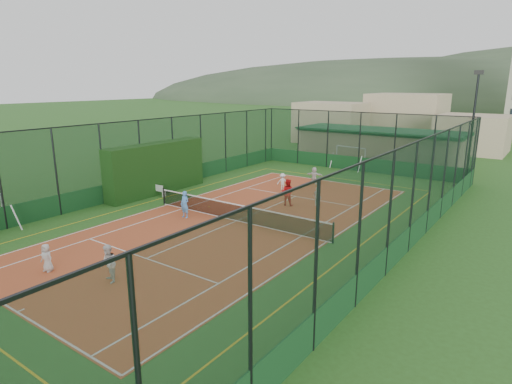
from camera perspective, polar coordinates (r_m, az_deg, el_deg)
ground at (r=23.66m, az=-2.57°, el=-3.88°), size 300.00×300.00×0.00m
court_slab at (r=23.66m, az=-2.57°, el=-3.87°), size 11.17×23.97×0.01m
tennis_net at (r=23.50m, az=-2.58°, el=-2.65°), size 11.67×0.12×1.06m
perimeter_fence at (r=23.00m, az=-2.64°, el=2.04°), size 18.12×34.12×5.00m
floodlight_ne at (r=34.82m, az=26.84°, el=7.45°), size 0.60×0.26×8.25m
clubhouse at (r=42.42m, az=16.13°, el=5.92°), size 15.20×7.20×3.15m
hedge_left at (r=30.02m, az=-13.12°, el=3.09°), size 1.18×7.89×3.45m
white_bench at (r=29.59m, az=-13.09°, el=0.32°), size 1.48×0.50×0.82m
futsal_goal_far at (r=38.78m, az=12.46°, el=4.47°), size 3.05×1.28×1.91m
child_near_left at (r=19.31m, az=-26.12°, el=-7.87°), size 0.62×0.46×1.15m
child_near_mid at (r=24.34m, az=-9.48°, el=-1.64°), size 0.56×0.38×1.52m
child_near_right at (r=17.32m, az=-19.08°, el=-9.06°), size 0.89×0.80×1.49m
child_far_left at (r=30.26m, az=3.57°, el=1.38°), size 0.90×0.78×1.20m
child_far_right at (r=26.54m, az=8.17°, el=-0.61°), size 0.76×0.54×1.20m
child_far_back at (r=32.30m, az=7.76°, el=2.19°), size 1.26×0.62×1.30m
coach at (r=26.44m, az=4.22°, el=-0.04°), size 0.91×0.77×1.66m
tennis_balls at (r=23.69m, az=0.88°, el=-3.74°), size 6.57×0.83×0.07m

